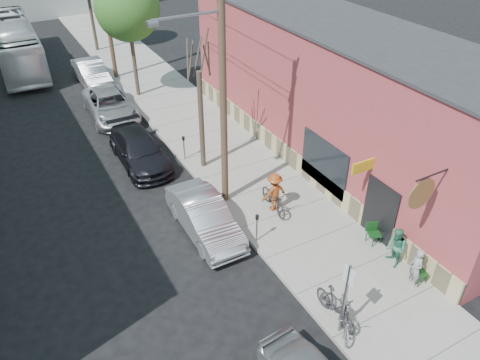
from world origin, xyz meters
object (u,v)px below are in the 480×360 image
sign_post (346,293)px  parking_meter_near (257,224)px  patio_chair_a (374,234)px  patron_green (396,248)px  cyclist (274,192)px  utility_pole_near (222,86)px  parked_bike_b (345,318)px  patio_chair_b (420,272)px  car_1 (205,217)px  patron_grey (416,268)px  bus (16,45)px  parking_meter_far (184,144)px  tree_leafy_mid (127,9)px  tree_bare (201,121)px  car_2 (139,150)px  car_4 (92,73)px  car_3 (111,105)px  parked_bike_a (336,306)px

sign_post → parking_meter_near: 4.99m
patio_chair_a → sign_post: bearing=-120.8°
patron_green → cyclist: (-2.04, 4.91, 0.08)m
utility_pole_near → parked_bike_b: bearing=-89.0°
patio_chair_b → car_1: 8.15m
patron_grey → bus: bus is taller
parked_bike_b → car_1: size_ratio=0.39×
parking_meter_far → car_1: size_ratio=0.27×
tree_leafy_mid → parking_meter_near: bearing=-92.0°
patron_green → car_1: (-5.14, 5.12, -0.19)m
patio_chair_a → patron_grey: size_ratio=0.58×
patron_grey → bus: 30.89m
tree_bare → patron_grey: bearing=-74.1°
utility_pole_near → patio_chair_a: size_ratio=11.36×
car_2 → parking_meter_far: bearing=-25.1°
patio_chair_b → car_4: size_ratio=0.19×
patron_green → parking_meter_near: bearing=-120.4°
sign_post → car_1: 6.78m
tree_leafy_mid → car_3: size_ratio=1.34×
parking_meter_near → parked_bike_b: (0.28, -4.91, -0.36)m
utility_pole_near → car_1: (-1.59, -1.42, -4.65)m
car_1 → car_3: 12.04m
car_2 → parked_bike_a: bearing=-79.5°
cyclist → car_2: cyclist is taller
parking_meter_near → car_2: bearing=104.0°
utility_pole_near → tree_leafy_mid: 12.67m
cyclist → parked_bike_a: cyclist is taller
utility_pole_near → parked_bike_a: (0.11, -7.48, -4.68)m
sign_post → patio_chair_b: size_ratio=3.18×
tree_bare → car_2: (-2.52, 1.95, -1.80)m
car_2 → bus: size_ratio=0.43×
patio_chair_b → parked_bike_a: parked_bike_a is taller
utility_pole_near → car_1: size_ratio=2.18×
patio_chair_a → utility_pole_near: bearing=149.4°
patio_chair_a → cyclist: cyclist is taller
utility_pole_near → car_3: bearing=100.1°
utility_pole_near → patron_grey: size_ratio=6.54×
bus → car_2: bearing=-77.7°
patio_chair_b → car_4: bearing=112.3°
patron_grey → car_1: size_ratio=0.33×
parking_meter_far → parked_bike_b: bearing=-88.7°
parked_bike_a → bus: size_ratio=0.16×
utility_pole_near → parked_bike_b: utility_pole_near is taller
sign_post → tree_bare: (0.45, 10.91, 0.70)m
patron_grey → parked_bike_a: bearing=-72.3°
cyclist → sign_post: bearing=74.1°
tree_bare → utility_pole_near: bearing=-97.8°
car_2 → sign_post: bearing=-80.5°
patio_chair_b → cyclist: (-2.18, 5.99, 0.43)m
patron_grey → cyclist: 6.27m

